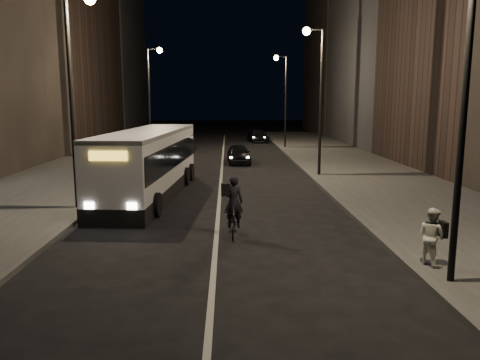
{
  "coord_description": "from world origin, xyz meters",
  "views": [
    {
      "loc": [
        0.37,
        -14.3,
        4.34
      ],
      "look_at": [
        0.82,
        2.35,
        1.5
      ],
      "focal_mm": 35.0,
      "sensor_mm": 36.0,
      "label": 1
    }
  ],
  "objects": [
    {
      "name": "cyclist_on_bicycle",
      "position": [
        0.55,
        0.31,
        0.67
      ],
      "size": [
        0.64,
        1.76,
        2.01
      ],
      "rotation": [
        0.0,
        0.0,
        -0.02
      ],
      "color": "black",
      "rests_on": "ground"
    },
    {
      "name": "car_near",
      "position": [
        1.15,
        18.24,
        0.65
      ],
      "size": [
        1.71,
        3.9,
        1.31
      ],
      "primitive_type": "imported",
      "rotation": [
        0.0,
        0.0,
        0.04
      ],
      "color": "black",
      "rests_on": "ground"
    },
    {
      "name": "car_far",
      "position": [
        3.6,
        35.27,
        0.64
      ],
      "size": [
        2.35,
        4.59,
        1.28
      ],
      "primitive_type": "imported",
      "rotation": [
        0.0,
        0.0,
        0.13
      ],
      "color": "black",
      "rests_on": "ground"
    },
    {
      "name": "sidewalk_left",
      "position": [
        -8.5,
        14.0,
        0.08
      ],
      "size": [
        7.0,
        70.0,
        0.16
      ],
      "primitive_type": "cube",
      "color": "#353533",
      "rests_on": "ground"
    },
    {
      "name": "city_bus",
      "position": [
        -3.19,
        6.94,
        1.64
      ],
      "size": [
        3.31,
        11.31,
        3.01
      ],
      "rotation": [
        0.0,
        0.0,
        -0.08
      ],
      "color": "silver",
      "rests_on": "ground"
    },
    {
      "name": "building_row_right",
      "position": [
        16.0,
        27.5,
        10.5
      ],
      "size": [
        8.0,
        61.0,
        21.0
      ],
      "primitive_type": "cube",
      "color": "black",
      "rests_on": "ground"
    },
    {
      "name": "streetlight_right_near",
      "position": [
        5.33,
        -4.0,
        5.36
      ],
      "size": [
        1.2,
        0.44,
        8.12
      ],
      "color": "black",
      "rests_on": "sidewalk_right"
    },
    {
      "name": "car_mid",
      "position": [
        -3.6,
        26.61,
        0.76
      ],
      "size": [
        1.7,
        4.62,
        1.51
      ],
      "primitive_type": "imported",
      "rotation": [
        0.0,
        0.0,
        3.16
      ],
      "color": "#333335",
      "rests_on": "ground"
    },
    {
      "name": "sidewalk_right",
      "position": [
        8.5,
        14.0,
        0.08
      ],
      "size": [
        7.0,
        70.0,
        0.16
      ],
      "primitive_type": "cube",
      "color": "#353533",
      "rests_on": "ground"
    },
    {
      "name": "streetlight_right_far",
      "position": [
        5.33,
        28.0,
        5.36
      ],
      "size": [
        1.2,
        0.44,
        8.12
      ],
      "color": "black",
      "rests_on": "sidewalk_right"
    },
    {
      "name": "streetlight_left_far",
      "position": [
        -5.33,
        22.0,
        5.36
      ],
      "size": [
        1.2,
        0.44,
        8.12
      ],
      "color": "black",
      "rests_on": "sidewalk_left"
    },
    {
      "name": "building_row_left",
      "position": [
        -16.0,
        28.5,
        11.0
      ],
      "size": [
        8.0,
        61.0,
        22.0
      ],
      "primitive_type": "cube",
      "color": "black",
      "rests_on": "ground"
    },
    {
      "name": "pedestrian_woman",
      "position": [
        5.6,
        -2.87,
        0.91
      ],
      "size": [
        0.8,
        0.89,
        1.49
      ],
      "primitive_type": "imported",
      "rotation": [
        0.0,
        0.0,
        1.96
      ],
      "color": "silver",
      "rests_on": "sidewalk_right"
    },
    {
      "name": "ground",
      "position": [
        0.0,
        0.0,
        0.0
      ],
      "size": [
        180.0,
        180.0,
        0.0
      ],
      "primitive_type": "plane",
      "color": "black",
      "rests_on": "ground"
    },
    {
      "name": "streetlight_left_near",
      "position": [
        -5.33,
        4.0,
        5.36
      ],
      "size": [
        1.2,
        0.44,
        8.12
      ],
      "color": "black",
      "rests_on": "sidewalk_left"
    },
    {
      "name": "streetlight_right_mid",
      "position": [
        5.33,
        12.0,
        5.36
      ],
      "size": [
        1.2,
        0.44,
        8.12
      ],
      "color": "black",
      "rests_on": "sidewalk_right"
    }
  ]
}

